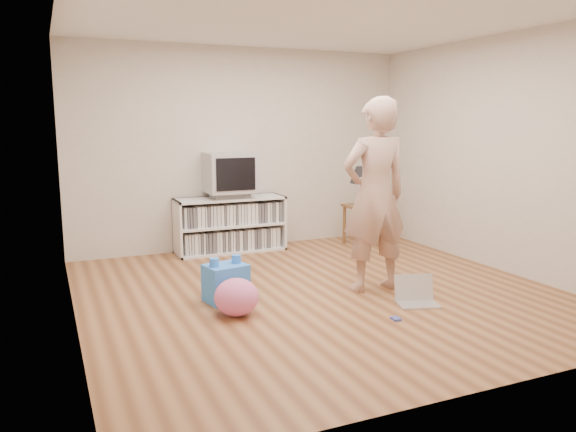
% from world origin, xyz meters
% --- Properties ---
extents(ground, '(4.50, 4.50, 0.00)m').
position_xyz_m(ground, '(0.00, 0.00, 0.00)').
color(ground, brown).
rests_on(ground, ground).
extents(walls, '(4.52, 4.52, 2.60)m').
position_xyz_m(walls, '(0.00, 0.00, 1.30)').
color(walls, beige).
rests_on(walls, ground).
extents(ceiling, '(4.50, 4.50, 0.01)m').
position_xyz_m(ceiling, '(0.00, 0.00, 2.60)').
color(ceiling, white).
rests_on(ceiling, walls).
extents(media_unit, '(1.40, 0.45, 0.70)m').
position_xyz_m(media_unit, '(-0.26, 2.04, 0.35)').
color(media_unit, white).
rests_on(media_unit, ground).
extents(dvd_deck, '(0.45, 0.35, 0.07)m').
position_xyz_m(dvd_deck, '(-0.26, 2.02, 0.73)').
color(dvd_deck, gray).
rests_on(dvd_deck, media_unit).
extents(crt_tv, '(0.60, 0.53, 0.50)m').
position_xyz_m(crt_tv, '(-0.26, 2.02, 1.02)').
color(crt_tv, '#A2A2A7').
rests_on(crt_tv, dvd_deck).
extents(side_table, '(0.42, 0.42, 0.55)m').
position_xyz_m(side_table, '(1.47, 1.65, 0.42)').
color(side_table, brown).
rests_on(side_table, ground).
extents(table_lamp, '(0.34, 0.34, 0.52)m').
position_xyz_m(table_lamp, '(1.47, 1.65, 0.94)').
color(table_lamp, '#333333').
rests_on(table_lamp, side_table).
extents(person, '(0.71, 0.48, 1.90)m').
position_xyz_m(person, '(0.52, -0.14, 0.95)').
color(person, tan).
rests_on(person, ground).
extents(laptop, '(0.44, 0.39, 0.25)m').
position_xyz_m(laptop, '(0.66, -0.67, 0.07)').
color(laptop, silver).
rests_on(laptop, ground).
extents(playing_cards, '(0.07, 0.10, 0.02)m').
position_xyz_m(playing_cards, '(0.24, -0.97, 0.01)').
color(playing_cards, '#4050AC').
rests_on(playing_cards, ground).
extents(plush_blue, '(0.42, 0.37, 0.43)m').
position_xyz_m(plush_blue, '(-0.93, 0.10, 0.18)').
color(plush_blue, '#3182F9').
rests_on(plush_blue, ground).
extents(plush_pink, '(0.44, 0.44, 0.33)m').
position_xyz_m(plush_pink, '(-0.96, -0.31, 0.16)').
color(plush_pink, pink).
rests_on(plush_pink, ground).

